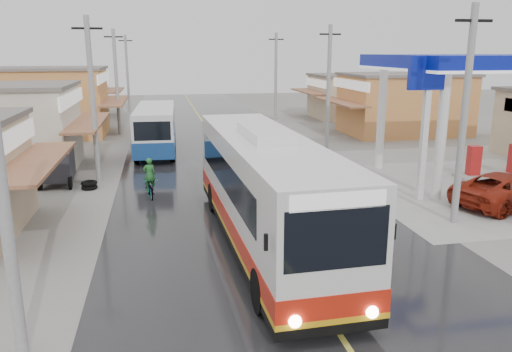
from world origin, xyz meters
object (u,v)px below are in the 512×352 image
(second_bus, at_px, (156,128))
(cyclist, at_px, (150,184))
(tricycle_near, at_px, (57,164))
(tyre_stack, at_px, (89,185))
(coach_bus, at_px, (265,190))
(jeepney, at_px, (507,190))

(second_bus, relative_size, cyclist, 4.82)
(tricycle_near, height_order, tyre_stack, tricycle_near)
(tricycle_near, distance_m, tyre_stack, 2.08)
(coach_bus, height_order, second_bus, coach_bus)
(coach_bus, xyz_separation_m, tyre_stack, (-6.74, 8.35, -1.72))
(second_bus, xyz_separation_m, tricycle_near, (-4.74, -7.38, -0.52))
(jeepney, bearing_deg, tyre_stack, 52.11)
(cyclist, bearing_deg, jeepney, -23.42)
(jeepney, relative_size, tricycle_near, 2.13)
(coach_bus, height_order, tyre_stack, coach_bus)
(coach_bus, distance_m, tyre_stack, 10.87)
(coach_bus, relative_size, tricycle_near, 5.32)
(second_bus, distance_m, tricycle_near, 8.78)
(coach_bus, xyz_separation_m, cyclist, (-3.88, 6.40, -1.31))
(tricycle_near, bearing_deg, tyre_stack, -36.40)
(cyclist, bearing_deg, tricycle_near, 138.05)
(second_bus, height_order, jeepney, second_bus)
(second_bus, xyz_separation_m, tyre_stack, (-3.16, -8.44, -1.37))
(cyclist, relative_size, tyre_stack, 2.41)
(tyre_stack, bearing_deg, second_bus, 69.45)
(cyclist, distance_m, tyre_stack, 3.49)
(tricycle_near, xyz_separation_m, tyre_stack, (1.57, -1.06, -0.85))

